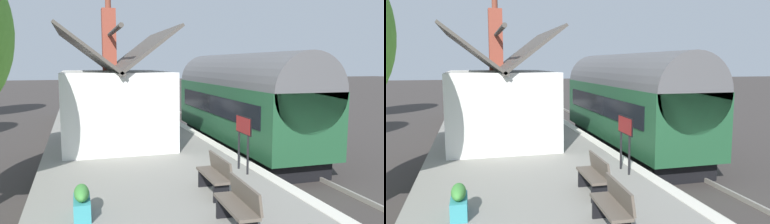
# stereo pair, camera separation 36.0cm
# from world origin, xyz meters

# --- Properties ---
(ground_plane) EXTENTS (160.00, 160.00, 0.00)m
(ground_plane) POSITION_xyz_m (0.00, 0.00, 0.00)
(ground_plane) COLOR #383330
(platform) EXTENTS (32.00, 6.22, 0.89)m
(platform) POSITION_xyz_m (0.00, 4.11, 0.44)
(platform) COLOR gray
(platform) RESTS_ON ground
(platform_edge_coping) EXTENTS (32.00, 0.36, 0.02)m
(platform_edge_coping) POSITION_xyz_m (0.00, 1.18, 0.90)
(platform_edge_coping) COLOR beige
(platform_edge_coping) RESTS_ON platform
(rail_near) EXTENTS (52.00, 0.08, 0.14)m
(rail_near) POSITION_xyz_m (0.00, -1.62, 0.07)
(rail_near) COLOR gray
(rail_near) RESTS_ON ground
(rail_far) EXTENTS (52.00, 0.08, 0.14)m
(rail_far) POSITION_xyz_m (0.00, -0.18, 0.07)
(rail_far) COLOR gray
(rail_far) RESTS_ON ground
(train) EXTENTS (10.69, 2.73, 4.32)m
(train) POSITION_xyz_m (0.95, -0.90, 2.22)
(train) COLOR black
(train) RESTS_ON ground
(station_building) EXTENTS (5.73, 4.03, 5.63)m
(station_building) POSITION_xyz_m (0.36, 4.69, 2.40)
(station_building) COLOR white
(station_building) RESTS_ON platform
(bench_near_building) EXTENTS (1.42, 0.49, 0.88)m
(bench_near_building) POSITION_xyz_m (7.14, 3.18, 1.36)
(bench_near_building) COLOR brown
(bench_near_building) RESTS_ON platform
(bench_by_lamp) EXTENTS (1.42, 0.49, 0.88)m
(bench_by_lamp) POSITION_xyz_m (-8.35, 3.32, 1.36)
(bench_by_lamp) COLOR brown
(bench_by_lamp) RESTS_ON platform
(bench_platform_end) EXTENTS (1.41, 0.46, 0.88)m
(bench_platform_end) POSITION_xyz_m (9.55, 3.17, 1.36)
(bench_platform_end) COLOR brown
(bench_platform_end) RESTS_ON platform
(bench_mid_platform) EXTENTS (1.41, 0.45, 0.88)m
(bench_mid_platform) POSITION_xyz_m (-6.41, 3.05, 1.36)
(bench_mid_platform) COLOR brown
(bench_mid_platform) RESTS_ON platform
(planter_by_door) EXTENTS (0.86, 0.32, 0.63)m
(planter_by_door) POSITION_xyz_m (-6.92, 6.05, 1.19)
(planter_by_door) COLOR teal
(planter_by_door) RESTS_ON platform
(planter_edge_near) EXTENTS (0.47, 0.47, 0.83)m
(planter_edge_near) POSITION_xyz_m (11.84, 3.87, 1.29)
(planter_edge_near) COLOR #9E5138
(planter_edge_near) RESTS_ON platform
(planter_bench_left) EXTENTS (0.47, 0.47, 0.67)m
(planter_bench_left) POSITION_xyz_m (7.21, 6.64, 1.22)
(planter_bench_left) COLOR #9E5138
(planter_bench_left) RESTS_ON platform
(station_sign_board) EXTENTS (0.96, 0.06, 1.57)m
(station_sign_board) POSITION_xyz_m (-4.90, 1.67, 2.08)
(station_sign_board) COLOR black
(station_sign_board) RESTS_ON platform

